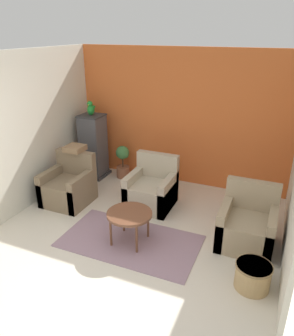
{
  "coord_description": "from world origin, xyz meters",
  "views": [
    {
      "loc": [
        1.87,
        -2.7,
        2.96
      ],
      "look_at": [
        0.0,
        1.67,
        0.93
      ],
      "focal_mm": 35.0,
      "sensor_mm": 36.0,
      "label": 1
    }
  ],
  "objects_px": {
    "armchair_right": "(247,226)",
    "birdcage": "(93,147)",
    "parrot": "(91,108)",
    "armchair_left": "(69,187)",
    "wicker_basket": "(253,275)",
    "armchair_middle": "(152,190)",
    "coffee_table": "(129,216)",
    "potted_plant": "(123,160)"
  },
  "relations": [
    {
      "from": "armchair_middle",
      "to": "parrot",
      "type": "bearing_deg",
      "value": 155.84
    },
    {
      "from": "parrot",
      "to": "wicker_basket",
      "type": "xyz_separation_m",
      "value": [
        3.57,
        -2.15,
        -1.3
      ]
    },
    {
      "from": "armchair_right",
      "to": "coffee_table",
      "type": "bearing_deg",
      "value": -158.2
    },
    {
      "from": "coffee_table",
      "to": "wicker_basket",
      "type": "relative_size",
      "value": 1.49
    },
    {
      "from": "coffee_table",
      "to": "potted_plant",
      "type": "relative_size",
      "value": 0.95
    },
    {
      "from": "birdcage",
      "to": "potted_plant",
      "type": "relative_size",
      "value": 1.91
    },
    {
      "from": "potted_plant",
      "to": "coffee_table",
      "type": "bearing_deg",
      "value": -60.48
    },
    {
      "from": "birdcage",
      "to": "potted_plant",
      "type": "bearing_deg",
      "value": 14.31
    },
    {
      "from": "armchair_left",
      "to": "armchair_middle",
      "type": "distance_m",
      "value": 1.52
    },
    {
      "from": "birdcage",
      "to": "armchair_middle",
      "type": "bearing_deg",
      "value": -24.09
    },
    {
      "from": "coffee_table",
      "to": "parrot",
      "type": "xyz_separation_m",
      "value": [
        -1.77,
        1.89,
        1.03
      ]
    },
    {
      "from": "wicker_basket",
      "to": "birdcage",
      "type": "bearing_deg",
      "value": 148.89
    },
    {
      "from": "armchair_right",
      "to": "birdcage",
      "type": "distance_m",
      "value": 3.61
    },
    {
      "from": "armchair_left",
      "to": "potted_plant",
      "type": "relative_size",
      "value": 1.29
    },
    {
      "from": "wicker_basket",
      "to": "armchair_middle",
      "type": "bearing_deg",
      "value": 143.63
    },
    {
      "from": "coffee_table",
      "to": "potted_plant",
      "type": "bearing_deg",
      "value": 119.52
    },
    {
      "from": "armchair_right",
      "to": "birdcage",
      "type": "height_order",
      "value": "birdcage"
    },
    {
      "from": "potted_plant",
      "to": "wicker_basket",
      "type": "relative_size",
      "value": 1.57
    },
    {
      "from": "armchair_right",
      "to": "armchair_middle",
      "type": "relative_size",
      "value": 1.0
    },
    {
      "from": "armchair_left",
      "to": "armchair_right",
      "type": "relative_size",
      "value": 1.0
    },
    {
      "from": "armchair_middle",
      "to": "potted_plant",
      "type": "bearing_deg",
      "value": 139.29
    },
    {
      "from": "armchair_right",
      "to": "parrot",
      "type": "relative_size",
      "value": 3.06
    },
    {
      "from": "parrot",
      "to": "armchair_left",
      "type": "bearing_deg",
      "value": -80.61
    },
    {
      "from": "armchair_middle",
      "to": "potted_plant",
      "type": "relative_size",
      "value": 1.29
    },
    {
      "from": "armchair_middle",
      "to": "wicker_basket",
      "type": "height_order",
      "value": "armchair_middle"
    },
    {
      "from": "armchair_right",
      "to": "potted_plant",
      "type": "bearing_deg",
      "value": 153.0
    },
    {
      "from": "birdcage",
      "to": "parrot",
      "type": "bearing_deg",
      "value": 90.0
    },
    {
      "from": "armchair_left",
      "to": "armchair_right",
      "type": "bearing_deg",
      "value": -0.71
    },
    {
      "from": "armchair_right",
      "to": "birdcage",
      "type": "relative_size",
      "value": 0.67
    },
    {
      "from": "potted_plant",
      "to": "armchair_right",
      "type": "bearing_deg",
      "value": -27.0
    },
    {
      "from": "armchair_left",
      "to": "wicker_basket",
      "type": "height_order",
      "value": "armchair_left"
    },
    {
      "from": "armchair_left",
      "to": "armchair_middle",
      "type": "relative_size",
      "value": 1.0
    },
    {
      "from": "birdcage",
      "to": "parrot",
      "type": "height_order",
      "value": "parrot"
    },
    {
      "from": "coffee_table",
      "to": "armchair_left",
      "type": "bearing_deg",
      "value": 156.53
    },
    {
      "from": "coffee_table",
      "to": "parrot",
      "type": "relative_size",
      "value": 2.27
    },
    {
      "from": "wicker_basket",
      "to": "armchair_right",
      "type": "bearing_deg",
      "value": 102.47
    },
    {
      "from": "armchair_right",
      "to": "parrot",
      "type": "xyz_separation_m",
      "value": [
        -3.37,
        1.25,
        1.18
      ]
    },
    {
      "from": "armchair_left",
      "to": "parrot",
      "type": "xyz_separation_m",
      "value": [
        -0.2,
        1.21,
        1.18
      ]
    },
    {
      "from": "parrot",
      "to": "wicker_basket",
      "type": "relative_size",
      "value": 0.66
    },
    {
      "from": "parrot",
      "to": "armchair_middle",
      "type": "bearing_deg",
      "value": -24.16
    },
    {
      "from": "armchair_middle",
      "to": "potted_plant",
      "type": "distance_m",
      "value": 1.36
    },
    {
      "from": "coffee_table",
      "to": "armchair_right",
      "type": "distance_m",
      "value": 1.73
    }
  ]
}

